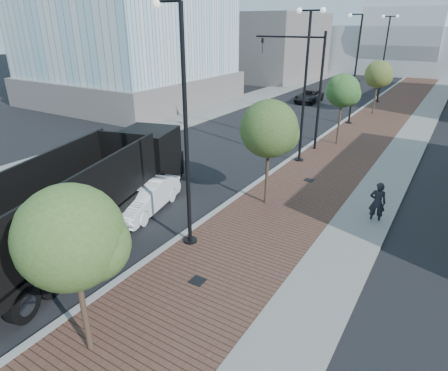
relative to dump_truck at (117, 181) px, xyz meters
The scene contains 23 objects.
sidewalk 30.35m from the dump_truck, 75.41° to the left, with size 7.00×140.00×0.12m, color #4C2D23.
concrete_strip 31.13m from the dump_truck, 70.59° to the left, with size 2.40×140.00×0.13m, color slate.
curb 29.66m from the dump_truck, 81.98° to the left, with size 0.30×140.00×0.14m, color gray.
west_sidewalk 30.68m from the dump_truck, 106.82° to the left, with size 4.00×140.00×0.12m, color slate.
dump_truck is the anchor object (origin of this frame).
white_sedan 1.46m from the dump_truck, 29.43° to the left, with size 1.62×4.64×1.53m, color white.
dark_car_mid 31.51m from the dump_truck, 93.82° to the left, with size 2.24×4.85×1.35m, color black.
dark_car_far 40.01m from the dump_truck, 89.55° to the left, with size 2.03×4.99×1.45m, color black.
pedestrian 12.07m from the dump_truck, 26.36° to the left, with size 0.72×0.47×1.97m, color black.
streetlight_1 5.44m from the dump_truck, ahead, with size 1.44×0.56×9.21m.
streetlight_2 12.71m from the dump_truck, 67.32° to the left, with size 1.72×0.56×9.28m.
streetlight_3 23.95m from the dump_truck, 78.79° to the left, with size 1.44×0.56×9.21m.
streetlight_4 35.80m from the dump_truck, 82.37° to the left, with size 1.72×0.56×9.28m.
traffic_mast 15.23m from the dump_truck, 75.02° to the left, with size 5.09×0.20×8.00m.
tree_0 9.05m from the dump_truck, 48.97° to the right, with size 2.66×2.66×4.99m.
tree_1 7.61m from the dump_truck, 37.00° to the left, with size 2.73×2.73×5.28m.
tree_2 17.52m from the dump_truck, 70.53° to the left, with size 2.41×2.36×5.21m.
tree_3 29.04m from the dump_truck, 78.48° to the left, with size 2.59×2.58×5.24m.
tower_podium 29.15m from the dump_truck, 132.96° to the left, with size 19.00×19.00×3.00m, color slate.
convention_center 74.50m from the dump_truck, 88.36° to the left, with size 50.00×30.00×50.00m.
commercial_block_nw 51.93m from the dump_truck, 107.83° to the left, with size 14.00×20.00×10.00m, color slate.
utility_cover_1 7.20m from the dump_truck, 22.21° to the right, with size 0.50×0.50×0.02m, color black.
utility_cover_2 10.68m from the dump_truck, 51.89° to the left, with size 0.50×0.50×0.02m, color black.
Camera 1 is at (9.00, -0.83, 8.44)m, focal length 30.59 mm.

